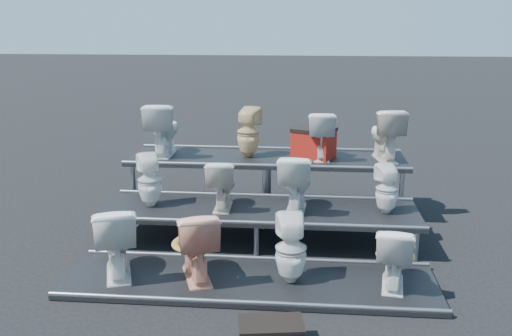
# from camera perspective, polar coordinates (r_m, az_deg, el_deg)

# --- Properties ---
(ground) EXTENTS (80.00, 80.00, 0.00)m
(ground) POSITION_cam_1_polar(r_m,az_deg,el_deg) (7.79, 0.37, -7.31)
(ground) COLOR black
(ground) RESTS_ON ground
(tier_front) EXTENTS (4.20, 1.20, 0.06)m
(tier_front) POSITION_cam_1_polar(r_m,az_deg,el_deg) (6.59, -0.62, -11.29)
(tier_front) COLOR black
(tier_front) RESTS_ON ground
(tier_mid) EXTENTS (4.20, 1.20, 0.46)m
(tier_mid) POSITION_cam_1_polar(r_m,az_deg,el_deg) (7.71, 0.37, -5.72)
(tier_mid) COLOR black
(tier_mid) RESTS_ON ground
(tier_back) EXTENTS (4.20, 1.20, 0.86)m
(tier_back) POSITION_cam_1_polar(r_m,az_deg,el_deg) (8.87, 1.10, -1.59)
(tier_back) COLOR black
(tier_back) RESTS_ON ground
(toilet_0) EXTENTS (0.72, 0.94, 0.84)m
(toilet_0) POSITION_cam_1_polar(r_m,az_deg,el_deg) (6.73, -13.85, -6.98)
(toilet_0) COLOR silver
(toilet_0) RESTS_ON tier_front
(toilet_1) EXTENTS (0.70, 0.91, 0.82)m
(toilet_1) POSITION_cam_1_polar(r_m,az_deg,el_deg) (6.50, -6.09, -7.52)
(toilet_1) COLOR #E59B7F
(toilet_1) RESTS_ON tier_front
(toilet_2) EXTENTS (0.40, 0.40, 0.78)m
(toilet_2) POSITION_cam_1_polar(r_m,az_deg,el_deg) (6.39, 3.52, -8.06)
(toilet_2) COLOR silver
(toilet_2) RESTS_ON tier_front
(toilet_3) EXTENTS (0.49, 0.75, 0.71)m
(toilet_3) POSITION_cam_1_polar(r_m,az_deg,el_deg) (6.48, 13.61, -8.48)
(toilet_3) COLOR silver
(toilet_3) RESTS_ON tier_front
(toilet_4) EXTENTS (0.43, 0.43, 0.71)m
(toilet_4) POSITION_cam_1_polar(r_m,az_deg,el_deg) (7.79, -10.59, -1.22)
(toilet_4) COLOR silver
(toilet_4) RESTS_ON tier_mid
(toilet_5) EXTENTS (0.40, 0.67, 0.67)m
(toilet_5) POSITION_cam_1_polar(r_m,az_deg,el_deg) (7.58, -3.42, -1.58)
(toilet_5) COLOR beige
(toilet_5) RESTS_ON tier_mid
(toilet_6) EXTENTS (0.48, 0.78, 0.77)m
(toilet_6) POSITION_cam_1_polar(r_m,az_deg,el_deg) (7.49, 4.01, -1.41)
(toilet_6) COLOR silver
(toilet_6) RESTS_ON tier_mid
(toilet_7) EXTENTS (0.35, 0.36, 0.64)m
(toilet_7) POSITION_cam_1_polar(r_m,az_deg,el_deg) (7.58, 12.95, -2.07)
(toilet_7) COLOR silver
(toilet_7) RESTS_ON tier_mid
(toilet_8) EXTENTS (0.47, 0.81, 0.82)m
(toilet_8) POSITION_cam_1_polar(r_m,az_deg,el_deg) (8.94, -9.27, 3.88)
(toilet_8) COLOR silver
(toilet_8) RESTS_ON tier_back
(toilet_9) EXTENTS (0.43, 0.44, 0.76)m
(toilet_9) POSITION_cam_1_polar(r_m,az_deg,el_deg) (8.71, -0.78, 3.60)
(toilet_9) COLOR #D8BD88
(toilet_9) RESTS_ON tier_back
(toilet_10) EXTENTS (0.41, 0.71, 0.72)m
(toilet_10) POSITION_cam_1_polar(r_m,az_deg,el_deg) (8.66, 6.56, 3.31)
(toilet_10) COLOR silver
(toilet_10) RESTS_ON tier_back
(toilet_11) EXTENTS (0.55, 0.83, 0.78)m
(toilet_11) POSITION_cam_1_polar(r_m,az_deg,el_deg) (8.73, 12.82, 3.33)
(toilet_11) COLOR beige
(toilet_11) RESTS_ON tier_back
(red_crate) EXTENTS (0.71, 0.64, 0.41)m
(red_crate) POSITION_cam_1_polar(r_m,az_deg,el_deg) (8.71, 5.80, 2.35)
(red_crate) COLOR maroon
(red_crate) RESTS_ON tier_back
(step_stool) EXTENTS (0.62, 0.43, 0.21)m
(step_stool) POSITION_cam_1_polar(r_m,az_deg,el_deg) (5.46, 1.52, -16.39)
(step_stool) COLOR black
(step_stool) RESTS_ON ground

